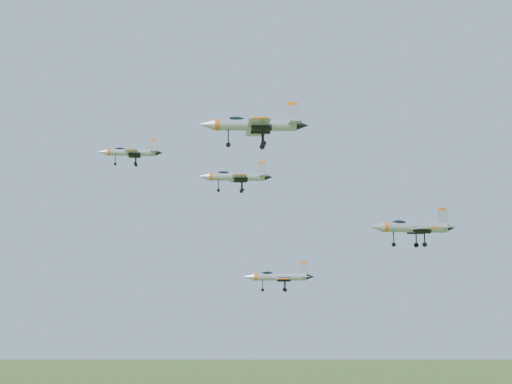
{
  "coord_description": "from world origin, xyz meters",
  "views": [
    {
      "loc": [
        -0.94,
        -108.09,
        130.94
      ],
      "look_at": [
        0.21,
        -4.05,
        141.74
      ],
      "focal_mm": 50.0,
      "sensor_mm": 36.0,
      "label": 1
    }
  ],
  "objects": [
    {
      "name": "jet_lead",
      "position": [
        -21.38,
        13.35,
        150.41
      ],
      "size": [
        11.2,
        9.29,
        2.99
      ],
      "rotation": [
        0.0,
        0.0,
        0.1
      ],
      "color": "#9CA0A8"
    },
    {
      "name": "jet_left_high",
      "position": [
        -3.02,
        1.0,
        144.66
      ],
      "size": [
        11.62,
        9.62,
        3.11
      ],
      "rotation": [
        0.0,
        0.0,
        0.07
      ],
      "color": "#9CA0A8"
    },
    {
      "name": "jet_right_high",
      "position": [
        -0.43,
        -20.58,
        148.49
      ],
      "size": [
        13.85,
        11.42,
        3.71
      ],
      "rotation": [
        0.0,
        0.0,
        0.05
      ],
      "color": "#9CA0A8"
    },
    {
      "name": "jet_left_low",
      "position": [
        3.62,
        0.99,
        129.32
      ],
      "size": [
        10.89,
        8.96,
        2.91
      ],
      "rotation": [
        0.0,
        0.0,
        0.03
      ],
      "color": "#9CA0A8"
    },
    {
      "name": "jet_right_low",
      "position": [
        20.53,
        -15.18,
        135.99
      ],
      "size": [
        12.26,
        10.4,
        3.32
      ],
      "rotation": [
        0.0,
        0.0,
        0.26
      ],
      "color": "#9CA0A8"
    }
  ]
}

